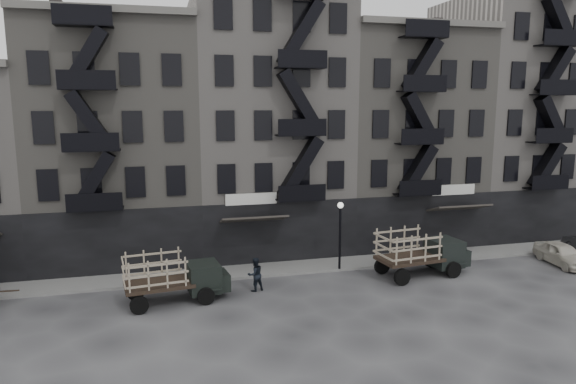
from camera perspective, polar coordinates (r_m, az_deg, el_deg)
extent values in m
plane|color=#38383A|center=(28.67, 1.77, -10.83)|extent=(140.00, 140.00, 0.00)
cube|color=slate|center=(32.06, -0.09, -8.42)|extent=(55.00, 2.50, 0.15)
cube|color=slate|center=(35.97, -18.35, 5.16)|extent=(10.00, 10.00, 15.00)
cube|color=black|center=(31.99, -18.42, -5.38)|extent=(10.00, 0.35, 4.00)
cube|color=#595651|center=(31.16, -19.82, 18.66)|extent=(10.00, 0.50, 0.40)
cube|color=#4C4744|center=(36.63, -23.97, 17.62)|extent=(0.70, 0.70, 1.20)
cube|color=#4C4744|center=(36.21, -14.92, 18.22)|extent=(0.70, 0.70, 1.20)
cube|color=gray|center=(36.58, -2.50, 7.28)|extent=(10.00, 10.00, 17.00)
cube|color=black|center=(32.74, -0.65, -4.53)|extent=(10.00, 0.35, 4.00)
cube|color=slate|center=(39.89, 11.80, 5.86)|extent=(10.00, 10.00, 15.00)
cube|color=black|center=(36.34, 14.90, -3.42)|extent=(10.00, 0.35, 4.00)
cube|color=#595651|center=(35.61, 16.04, 17.67)|extent=(10.00, 0.50, 0.40)
cube|color=#4C4744|center=(38.97, 8.06, 17.82)|extent=(0.70, 0.70, 1.20)
cube|color=#4C4744|center=(41.33, 15.47, 17.11)|extent=(0.70, 0.70, 1.20)
cube|color=gray|center=(45.10, 23.47, 7.60)|extent=(10.00, 10.00, 18.00)
cube|color=black|center=(42.06, 26.91, -2.38)|extent=(10.00, 0.35, 4.00)
cylinder|color=black|center=(31.31, 5.78, -5.25)|extent=(0.14, 0.14, 4.00)
sphere|color=silver|center=(30.83, 5.85, -1.47)|extent=(0.36, 0.36, 0.36)
cube|color=black|center=(27.26, -14.14, -9.92)|extent=(3.60, 2.39, 0.18)
cube|color=black|center=(27.57, -9.38, -9.30)|extent=(1.80, 1.97, 1.49)
cube|color=black|center=(27.85, -7.54, -9.70)|extent=(0.97, 1.58, 0.89)
cylinder|color=black|center=(26.88, -9.09, -11.38)|extent=(0.91, 0.33, 0.89)
cylinder|color=black|center=(28.70, -9.96, -10.01)|extent=(0.91, 0.33, 0.89)
cylinder|color=black|center=(26.45, -16.20, -12.02)|extent=(0.91, 0.33, 0.89)
cylinder|color=black|center=(28.30, -16.58, -10.57)|extent=(0.91, 0.33, 0.89)
cube|color=black|center=(31.17, 13.33, -7.21)|extent=(3.87, 2.56, 0.19)
cube|color=black|center=(32.56, 16.94, -6.45)|extent=(1.93, 2.12, 1.60)
cube|color=black|center=(33.23, 18.23, -6.76)|extent=(1.04, 1.70, 0.96)
cylinder|color=black|center=(31.91, 17.91, -8.23)|extent=(0.98, 0.35, 0.96)
cylinder|color=black|center=(33.51, 15.60, -7.25)|extent=(0.98, 0.35, 0.96)
cylinder|color=black|center=(29.89, 12.57, -9.22)|extent=(0.98, 0.35, 0.96)
cylinder|color=black|center=(31.60, 10.40, -8.09)|extent=(0.98, 0.35, 0.96)
imported|color=beige|center=(37.04, 28.15, -6.09)|extent=(2.05, 4.27, 1.41)
imported|color=black|center=(28.30, -3.67, -9.12)|extent=(1.09, 0.96, 1.87)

